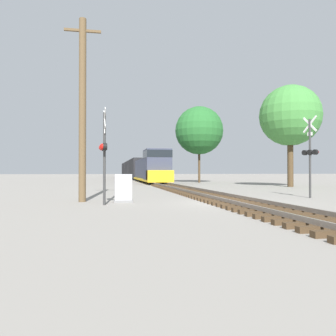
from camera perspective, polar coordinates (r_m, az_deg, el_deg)
ground_plane at (r=15.94m, az=11.10°, el=-6.02°), size 400.00×400.00×0.00m
rail_track_bed at (r=15.93m, az=11.10°, el=-5.53°), size 2.60×160.00×0.31m
freight_train at (r=70.55m, az=-5.75°, el=-0.24°), size 2.97×68.89×4.15m
crossing_signal_near at (r=14.97m, az=-11.13°, el=3.16°), size 0.39×1.01×4.32m
crossing_signal_far at (r=20.39m, az=23.54°, el=2.39°), size 0.57×1.01×4.67m
relay_cabinet at (r=16.09m, az=-7.79°, el=-3.56°), size 0.90×0.53×1.37m
utility_pole at (r=17.09m, az=-14.67°, el=10.03°), size 1.80×0.36×9.14m
tree_far_right at (r=35.00m, az=20.50°, el=8.50°), size 6.00×6.00×10.07m
tree_mid_background at (r=45.49m, az=5.45°, el=6.51°), size 6.59×6.59×10.47m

